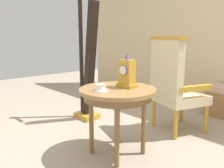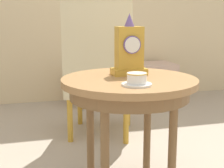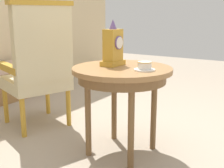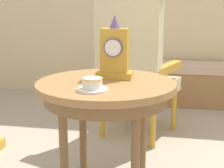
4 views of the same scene
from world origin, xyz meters
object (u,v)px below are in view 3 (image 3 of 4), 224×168
object	(u,v)px
teacup_left	(145,66)
window_bench	(13,80)
side_table	(122,78)
mantel_clock	(113,47)
armchair	(39,64)

from	to	relation	value
teacup_left	window_bench	bearing A→B (deg)	74.15
side_table	window_bench	xyz separation A→B (m)	(0.58, 1.93, -0.36)
mantel_clock	teacup_left	bearing A→B (deg)	-100.70
side_table	armchair	size ratio (longest dim) A/B	0.63
teacup_left	mantel_clock	distance (m)	0.31
side_table	mantel_clock	bearing A→B (deg)	73.09
window_bench	armchair	bearing A→B (deg)	-117.23
teacup_left	window_bench	xyz separation A→B (m)	(0.60, 2.12, -0.46)
teacup_left	mantel_clock	xyz separation A→B (m)	(0.05, 0.29, 0.11)
side_table	teacup_left	distance (m)	0.22
teacup_left	window_bench	size ratio (longest dim) A/B	0.12
side_table	mantel_clock	world-z (taller)	mantel_clock
side_table	teacup_left	size ratio (longest dim) A/B	4.97
mantel_clock	window_bench	world-z (taller)	mantel_clock
teacup_left	mantel_clock	bearing A→B (deg)	79.30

